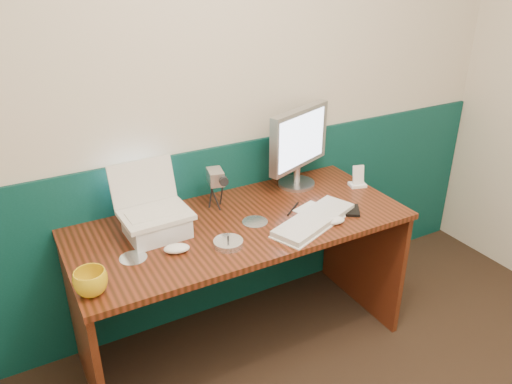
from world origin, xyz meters
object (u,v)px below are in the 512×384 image
keyboard (314,221)px  monitor (298,147)px  laptop (153,192)px  camcorder (216,191)px  mug (91,283)px  desk (242,286)px

keyboard → monitor: bearing=46.7°
laptop → camcorder: bearing=16.0°
laptop → keyboard: size_ratio=0.63×
monitor → camcorder: size_ratio=2.38×
laptop → mug: 0.49m
keyboard → camcorder: (-0.34, 0.37, 0.08)m
monitor → mug: monitor is taller
monitor → laptop: bearing=168.2°
desk → keyboard: size_ratio=3.37×
monitor → camcorder: monitor is taller
desk → monitor: bearing=25.7°
monitor → camcorder: bearing=162.0°
keyboard → camcorder: bearing=110.7°
desk → camcorder: (-0.04, 0.19, 0.47)m
camcorder → monitor: bearing=16.0°
mug → laptop: bearing=40.0°
desk → camcorder: bearing=101.8°
monitor → mug: 1.29m
laptop → mug: bearing=-142.2°
camcorder → laptop: bearing=-149.3°
monitor → keyboard: monitor is taller
desk → monitor: 0.78m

